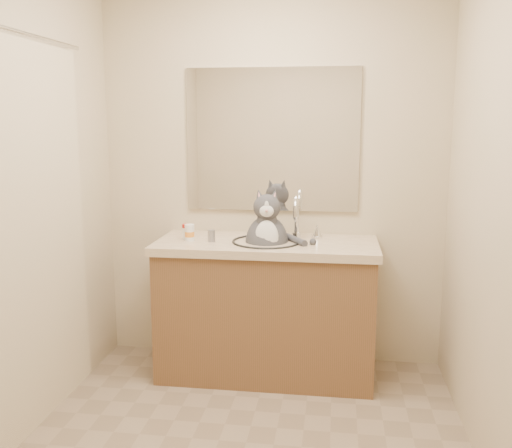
{
  "coord_description": "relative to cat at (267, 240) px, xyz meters",
  "views": [
    {
      "loc": [
        0.41,
        -2.39,
        1.57
      ],
      "look_at": [
        -0.02,
        0.65,
        1.01
      ],
      "focal_mm": 40.0,
      "sensor_mm": 36.0,
      "label": 1
    }
  ],
  "objects": [
    {
      "name": "room",
      "position": [
        -0.0,
        -0.96,
        0.34
      ],
      "size": [
        2.22,
        2.52,
        2.42
      ],
      "color": "gray",
      "rests_on": "ground"
    },
    {
      "name": "vanity",
      "position": [
        -0.0,
        0.01,
        -0.42
      ],
      "size": [
        1.34,
        0.59,
        1.12
      ],
      "color": "brown",
      "rests_on": "ground"
    },
    {
      "name": "mirror",
      "position": [
        -0.0,
        0.28,
        0.59
      ],
      "size": [
        1.1,
        0.02,
        0.9
      ],
      "primitive_type": "cube",
      "color": "white",
      "rests_on": "room"
    },
    {
      "name": "shower_curtain",
      "position": [
        -1.05,
        -0.86,
        0.17
      ],
      "size": [
        0.02,
        1.3,
        1.93
      ],
      "color": "beige",
      "rests_on": "ground"
    },
    {
      "name": "cat",
      "position": [
        0.0,
        0.0,
        0.0
      ],
      "size": [
        0.4,
        0.32,
        0.53
      ],
      "rotation": [
        0.0,
        0.0,
        0.1
      ],
      "color": "#404044",
      "rests_on": "vanity"
    },
    {
      "name": "pill_bottle_redcap",
      "position": [
        -0.5,
        -0.0,
        0.04
      ],
      "size": [
        0.06,
        0.06,
        0.1
      ],
      "rotation": [
        0.0,
        0.0,
        0.12
      ],
      "color": "white",
      "rests_on": "vanity"
    },
    {
      "name": "pill_bottle_orange",
      "position": [
        -0.47,
        -0.04,
        0.04
      ],
      "size": [
        0.07,
        0.07,
        0.1
      ],
      "rotation": [
        0.0,
        0.0,
        0.25
      ],
      "color": "white",
      "rests_on": "vanity"
    },
    {
      "name": "grey_canister",
      "position": [
        -0.33,
        -0.05,
        0.02
      ],
      "size": [
        0.05,
        0.05,
        0.07
      ],
      "rotation": [
        0.0,
        0.0,
        -0.04
      ],
      "color": "gray",
      "rests_on": "vanity"
    }
  ]
}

